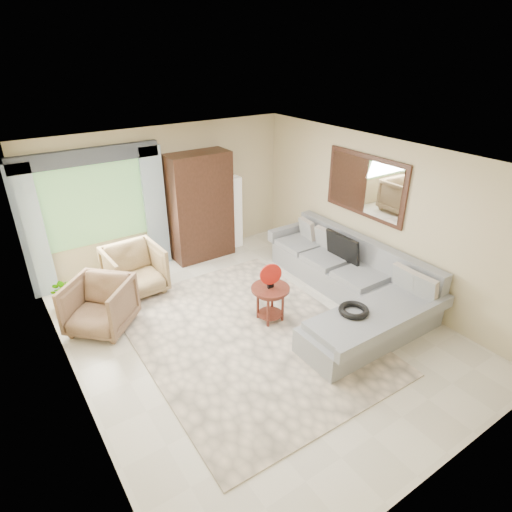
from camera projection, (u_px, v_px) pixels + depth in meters
ground at (255, 331)px, 6.47m from camera, size 6.00×6.00×0.00m
area_rug at (246, 335)px, 6.36m from camera, size 3.07×4.05×0.02m
sectional_sofa at (350, 286)px, 7.11m from camera, size 2.30×3.46×0.90m
tv_screen at (342, 247)px, 7.42m from camera, size 0.14×0.74×0.48m
garden_hose at (354, 310)px, 6.00m from camera, size 0.43×0.43×0.09m
coffee_table at (270, 303)px, 6.59m from camera, size 0.59×0.59×0.59m
red_disc at (271, 274)px, 6.36m from camera, size 0.33×0.13×0.34m
armchair_left at (100, 306)px, 6.36m from camera, size 1.23×1.23×0.80m
armchair_right at (135, 270)px, 7.31m from camera, size 0.93×0.96×0.84m
potted_plant at (66, 292)px, 6.94m from camera, size 0.57×0.51×0.56m
armoire at (200, 207)px, 8.29m from camera, size 1.20×0.55×2.10m
floor_lamp at (234, 212)px, 8.87m from camera, size 0.24×0.24×1.50m
window at (94, 205)px, 7.37m from camera, size 1.80×0.04×1.40m
curtain_left at (32, 234)px, 6.89m from camera, size 0.40×0.08×2.30m
curtain_right at (155, 208)px, 7.94m from camera, size 0.40×0.08×2.30m
valance at (87, 156)px, 6.93m from camera, size 2.40×0.12×0.26m
wall_mirror at (365, 186)px, 7.18m from camera, size 0.05×1.70×1.05m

